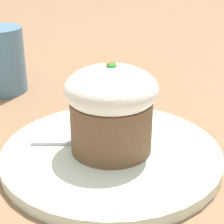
{
  "coord_description": "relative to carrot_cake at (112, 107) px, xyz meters",
  "views": [
    {
      "loc": [
        -0.33,
        0.12,
        0.21
      ],
      "look_at": [
        -0.0,
        -0.0,
        0.06
      ],
      "focal_mm": 60.0,
      "sensor_mm": 36.0,
      "label": 1
    }
  ],
  "objects": [
    {
      "name": "carrot_cake",
      "position": [
        0.0,
        0.0,
        0.0
      ],
      "size": [
        0.1,
        0.1,
        0.1
      ],
      "color": "brown",
      "rests_on": "dessert_plate"
    },
    {
      "name": "dessert_plate",
      "position": [
        0.0,
        0.0,
        -0.06
      ],
      "size": [
        0.24,
        0.24,
        0.01
      ],
      "color": "silver",
      "rests_on": "ground_plane"
    },
    {
      "name": "ground_plane",
      "position": [
        0.0,
        0.0,
        -0.06
      ],
      "size": [
        4.0,
        4.0,
        0.0
      ],
      "primitive_type": "plane",
      "color": "#846042"
    },
    {
      "name": "spoon",
      "position": [
        0.02,
        0.01,
        -0.05
      ],
      "size": [
        0.05,
        0.1,
        0.01
      ],
      "color": "#B7B7BC",
      "rests_on": "dessert_plate"
    }
  ]
}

